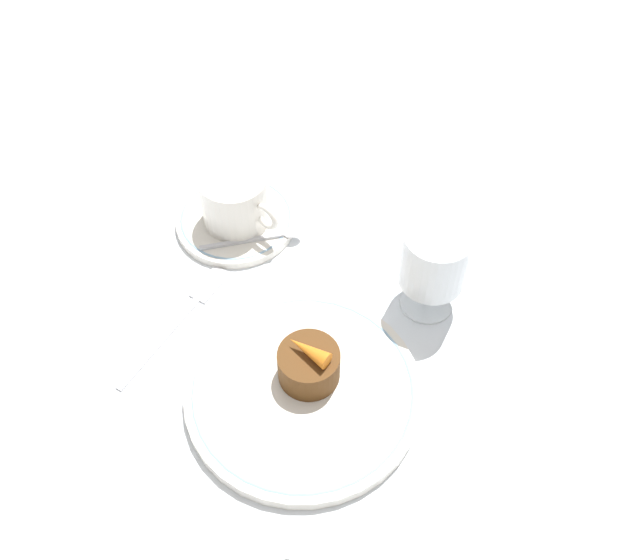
{
  "coord_description": "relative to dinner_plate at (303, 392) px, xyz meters",
  "views": [
    {
      "loc": [
        0.28,
        -0.29,
        0.67
      ],
      "look_at": [
        -0.03,
        0.09,
        0.04
      ],
      "focal_mm": 42.0,
      "sensor_mm": 36.0,
      "label": 1
    }
  ],
  "objects": [
    {
      "name": "ground_plane",
      "position": [
        -0.04,
        0.02,
        -0.01
      ],
      "size": [
        3.0,
        3.0,
        0.0
      ],
      "primitive_type": "plane",
      "color": "white"
    },
    {
      "name": "dinner_plate",
      "position": [
        0.0,
        0.0,
        0.0
      ],
      "size": [
        0.24,
        0.24,
        0.01
      ],
      "color": "white",
      "rests_on": "ground_plane"
    },
    {
      "name": "saucer",
      "position": [
        -0.21,
        0.13,
        -0.0
      ],
      "size": [
        0.14,
        0.14,
        0.01
      ],
      "color": "white",
      "rests_on": "ground_plane"
    },
    {
      "name": "coffee_cup",
      "position": [
        -0.21,
        0.13,
        0.04
      ],
      "size": [
        0.11,
        0.08,
        0.07
      ],
      "color": "white",
      "rests_on": "saucer"
    },
    {
      "name": "spoon",
      "position": [
        -0.17,
        0.12,
        0.0
      ],
      "size": [
        0.08,
        0.1,
        0.0
      ],
      "color": "silver",
      "rests_on": "saucer"
    },
    {
      "name": "wine_glass",
      "position": [
        0.03,
        0.18,
        0.06
      ],
      "size": [
        0.07,
        0.07,
        0.11
      ],
      "color": "silver",
      "rests_on": "ground_plane"
    },
    {
      "name": "fork",
      "position": [
        -0.17,
        -0.0,
        -0.01
      ],
      "size": [
        0.04,
        0.18,
        0.01
      ],
      "color": "silver",
      "rests_on": "ground_plane"
    },
    {
      "name": "dessert_cake",
      "position": [
        -0.01,
        0.01,
        0.02
      ],
      "size": [
        0.06,
        0.06,
        0.04
      ],
      "color": "#563314",
      "rests_on": "dinner_plate"
    },
    {
      "name": "carrot_garnish",
      "position": [
        -0.01,
        0.01,
        0.05
      ],
      "size": [
        0.05,
        0.02,
        0.02
      ],
      "color": "orange",
      "rests_on": "dessert_cake"
    }
  ]
}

